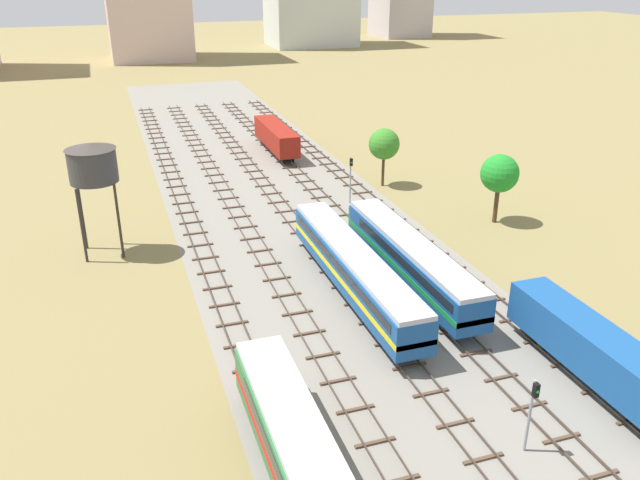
{
  "coord_description": "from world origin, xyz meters",
  "views": [
    {
      "loc": [
        -16.81,
        -0.18,
        24.47
      ],
      "look_at": [
        0.0,
        49.98,
        1.5
      ],
      "focal_mm": 36.13,
      "sensor_mm": 36.0,
      "label": 1
    }
  ],
  "objects": [
    {
      "name": "ground_plane",
      "position": [
        0.0,
        56.0,
        0.0
      ],
      "size": [
        480.0,
        480.0,
        0.0
      ],
      "primitive_type": "plane",
      "color": "olive"
    },
    {
      "name": "ballast_bed",
      "position": [
        0.0,
        56.0,
        0.0
      ],
      "size": [
        23.96,
        176.0,
        0.01
      ],
      "primitive_type": "cube",
      "color": "gray",
      "rests_on": "ground"
    },
    {
      "name": "track_far_left",
      "position": [
        -9.98,
        57.0,
        0.14
      ],
      "size": [
        2.4,
        126.0,
        0.29
      ],
      "color": "#47382D",
      "rests_on": "ground"
    },
    {
      "name": "track_left",
      "position": [
        -4.99,
        57.0,
        0.14
      ],
      "size": [
        2.4,
        126.0,
        0.29
      ],
      "color": "#47382D",
      "rests_on": "ground"
    },
    {
      "name": "track_centre_left",
      "position": [
        0.0,
        57.0,
        0.14
      ],
      "size": [
        2.4,
        126.0,
        0.29
      ],
      "color": "#47382D",
      "rests_on": "ground"
    },
    {
      "name": "track_centre",
      "position": [
        4.99,
        57.0,
        0.14
      ],
      "size": [
        2.4,
        126.0,
        0.29
      ],
      "color": "#47382D",
      "rests_on": "ground"
    },
    {
      "name": "track_centre_right",
      "position": [
        9.98,
        57.0,
        0.14
      ],
      "size": [
        2.4,
        126.0,
        0.29
      ],
      "color": "#47382D",
      "rests_on": "ground"
    },
    {
      "name": "diesel_railcar_far_left_nearest",
      "position": [
        -9.98,
        21.62,
        2.6
      ],
      "size": [
        2.96,
        20.5,
        3.8
      ],
      "color": "#286638",
      "rests_on": "ground"
    },
    {
      "name": "freight_boxcar_centre_right_near",
      "position": [
        9.99,
        26.52,
        2.45
      ],
      "size": [
        2.87,
        14.0,
        3.6
      ],
      "color": "#194C8C",
      "rests_on": "ground"
    },
    {
      "name": "passenger_coach_centre_left_mid",
      "position": [
        0.0,
        41.65,
        2.61
      ],
      "size": [
        2.96,
        22.0,
        3.8
      ],
      "color": "#194C8C",
      "rests_on": "ground"
    },
    {
      "name": "diesel_railcar_centre_midfar",
      "position": [
        4.99,
        41.92,
        2.6
      ],
      "size": [
        2.96,
        20.5,
        3.8
      ],
      "color": "#194C8C",
      "rests_on": "ground"
    },
    {
      "name": "freight_boxcar_centre_far",
      "position": [
        5.0,
        83.83,
        2.45
      ],
      "size": [
        2.87,
        14.0,
        3.6
      ],
      "color": "maroon",
      "rests_on": "ground"
    },
    {
      "name": "water_tower",
      "position": [
        -18.46,
        56.78,
        8.4
      ],
      "size": [
        4.35,
        4.35,
        10.23
      ],
      "color": "#2D2826",
      "rests_on": "ground"
    },
    {
      "name": "signal_post_nearest",
      "position": [
        2.49,
        22.36,
        2.96
      ],
      "size": [
        0.28,
        0.47,
        4.59
      ],
      "color": "gray",
      "rests_on": "ground"
    },
    {
      "name": "signal_post_near",
      "position": [
        7.48,
        61.89,
        3.32
      ],
      "size": [
        0.28,
        0.47,
        5.21
      ],
      "color": "gray",
      "rests_on": "ground"
    },
    {
      "name": "lineside_tree_0",
      "position": [
        13.3,
        66.31,
        5.03
      ],
      "size": [
        3.6,
        3.6,
        6.86
      ],
      "color": "#4C331E",
      "rests_on": "ground"
    },
    {
      "name": "lineside_tree_1",
      "position": [
        19.46,
        52.01,
        5.13
      ],
      "size": [
        3.81,
        3.81,
        7.08
      ],
      "color": "#4C331E",
      "rests_on": "ground"
    }
  ]
}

